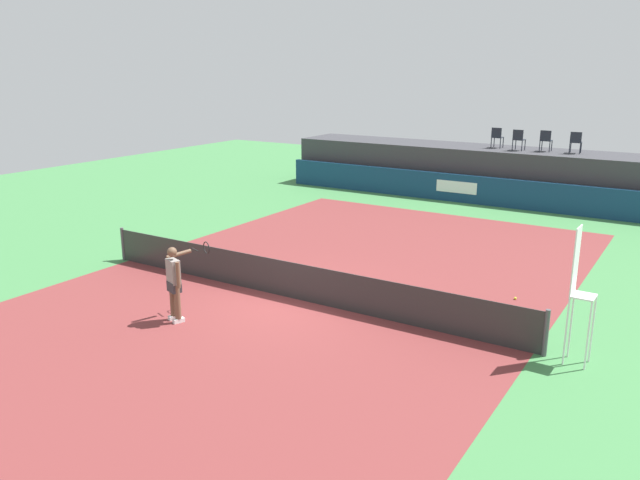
% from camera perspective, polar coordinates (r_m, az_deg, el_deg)
% --- Properties ---
extents(ground_plane, '(48.00, 48.00, 0.00)m').
position_cam_1_polar(ground_plane, '(18.51, 2.78, -2.47)').
color(ground_plane, '#3D7A42').
extents(court_inner, '(12.00, 22.00, 0.00)m').
position_cam_1_polar(court_inner, '(16.10, -2.50, -5.25)').
color(court_inner, maroon).
rests_on(court_inner, ground).
extents(sponsor_wall, '(18.00, 0.22, 1.20)m').
position_cam_1_polar(sponsor_wall, '(27.74, 13.54, 4.44)').
color(sponsor_wall, navy).
rests_on(sponsor_wall, ground).
extents(spectator_platform, '(18.00, 2.80, 2.20)m').
position_cam_1_polar(spectator_platform, '(29.34, 14.76, 5.94)').
color(spectator_platform, '#38383D').
rests_on(spectator_platform, ground).
extents(spectator_chair_far_left, '(0.45, 0.45, 0.89)m').
position_cam_1_polar(spectator_chair_far_left, '(29.05, 15.67, 8.96)').
color(spectator_chair_far_left, '#1E232D').
rests_on(spectator_chair_far_left, spectator_platform).
extents(spectator_chair_left, '(0.47, 0.47, 0.89)m').
position_cam_1_polar(spectator_chair_left, '(28.39, 17.47, 8.69)').
color(spectator_chair_left, '#1E232D').
rests_on(spectator_chair_left, spectator_platform).
extents(spectator_chair_center, '(0.44, 0.44, 0.89)m').
position_cam_1_polar(spectator_chair_center, '(28.42, 19.69, 8.51)').
color(spectator_chair_center, '#1E232D').
rests_on(spectator_chair_center, spectator_platform).
extents(spectator_chair_right, '(0.47, 0.47, 0.89)m').
position_cam_1_polar(spectator_chair_right, '(28.21, 22.06, 8.24)').
color(spectator_chair_right, '#1E232D').
rests_on(spectator_chair_right, spectator_platform).
extents(umpire_chair, '(0.45, 0.45, 2.76)m').
position_cam_1_polar(umpire_chair, '(13.18, 22.26, -3.89)').
color(umpire_chair, white).
rests_on(umpire_chair, ground).
extents(tennis_net, '(12.40, 0.02, 0.95)m').
position_cam_1_polar(tennis_net, '(15.94, -2.52, -3.66)').
color(tennis_net, '#2D2D2D').
rests_on(tennis_net, ground).
extents(net_post_near, '(0.10, 0.10, 1.00)m').
position_cam_1_polar(net_post_near, '(19.97, -17.33, -0.33)').
color(net_post_near, '#4C4C51').
rests_on(net_post_near, ground).
extents(net_post_far, '(0.10, 0.10, 1.00)m').
position_cam_1_polar(net_post_far, '(13.63, 19.70, -7.89)').
color(net_post_far, '#4C4C51').
rests_on(net_post_far, ground).
extents(tennis_player, '(0.55, 1.25, 1.77)m').
position_cam_1_polar(tennis_player, '(14.77, -12.93, -3.64)').
color(tennis_player, white).
rests_on(tennis_player, court_inner).
extents(tennis_ball, '(0.07, 0.07, 0.07)m').
position_cam_1_polar(tennis_ball, '(16.71, 17.19, -5.04)').
color(tennis_ball, '#D8EA33').
rests_on(tennis_ball, court_inner).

